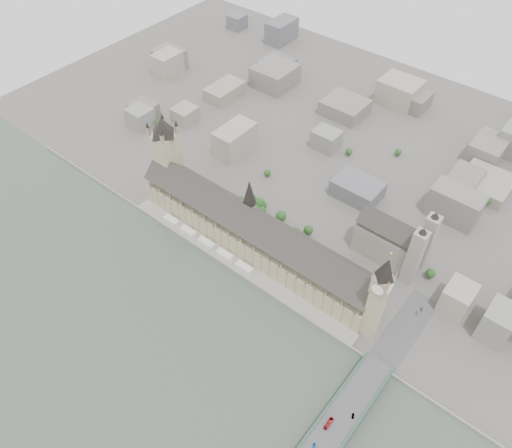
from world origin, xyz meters
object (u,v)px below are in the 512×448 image
Objects in this scene: westminster_bridge at (331,433)px; car_blue at (314,446)px; palace_of_westminster at (254,233)px; westminster_abbey at (393,241)px; elizabeth_tower at (379,293)px; car_approach at (421,309)px; victoria_tower at (167,154)px; car_silver at (353,416)px; red_bus_north at (329,423)px.

car_blue reaches higher than westminster_bridge.
palace_of_westminster is 134.09m from westminster_abbey.
elizabeth_tower reaches higher than car_blue.
westminster_bridge is 69.78× the size of car_approach.
victoria_tower is 244.79m from westminster_abbey.
westminster_abbey reaches higher than car_silver.
elizabeth_tower is at bearing 77.31° from car_blue.
car_approach is (7.89, 136.02, -0.83)m from red_bus_north.
victoria_tower is 1.47× the size of westminster_abbey.
westminster_bridge is (24.00, -95.50, -52.96)m from elizabeth_tower.
red_bus_north reaches higher than car_blue.
westminster_abbey is at bearing 16.50° from victoria_tower.
car_silver is at bearing -110.86° from car_approach.
red_bus_north is at bearing -78.14° from elizabeth_tower.
palace_of_westminster is at bearing -2.96° from victoria_tower.
car_silver is at bearing -68.27° from elizabeth_tower.
palace_of_westminster is 195.05m from westminster_bridge.
victoria_tower is (-260.00, 18.00, -2.88)m from elizabeth_tower.
westminster_abbey is at bearing 80.46° from car_blue.
car_silver is (168.47, -88.14, -11.75)m from palace_of_westminster.
car_approach is (3.41, 138.56, 5.80)m from westminster_bridge.
elizabeth_tower is 94.83m from car_silver.
car_blue is at bearing -129.38° from car_silver.
car_silver is at bearing 51.56° from car_blue.
car_blue reaches higher than car_silver.
elizabeth_tower is 23.16× the size of car_blue.
elizabeth_tower is 1.07× the size of victoria_tower.
palace_of_westminster is 2.65× the size of victoria_tower.
palace_of_westminster is at bearing 168.41° from car_approach.
car_silver is at bearing 71.25° from westminster_bridge.
westminster_bridge is at bearing -74.36° from westminster_abbey.
elizabeth_tower is at bearing -3.96° from victoria_tower.
elizabeth_tower reaches higher than victoria_tower.
westminster_abbey is at bearing 103.01° from red_bus_north.
westminster_bridge is at bearing -113.73° from car_approach.
elizabeth_tower reaches higher than westminster_bridge.
car_silver is (57.54, -163.44, -14.13)m from westminster_abbey.
victoria_tower is at bearing 158.22° from westminster_bridge.
car_blue is 156.28m from car_approach.
palace_of_westminster reaches higher than car_blue.
red_bus_north is (279.52, -110.96, -43.45)m from victoria_tower.
car_silver reaches higher than westminster_bridge.
victoria_tower is 312.52m from car_blue.
victoria_tower is at bearing 156.85° from red_bus_north.
car_blue is at bearing -38.25° from palace_of_westminster.
victoria_tower reaches higher than westminster_abbey.
westminster_bridge is at bearing -21.78° from victoria_tower.
elizabeth_tower is at bearing 87.94° from car_silver.
victoria_tower is at bearing 176.04° from elizabeth_tower.
victoria_tower is 9.28× the size of red_bus_north.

